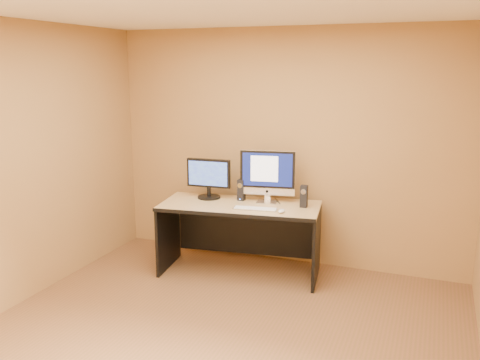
{
  "coord_description": "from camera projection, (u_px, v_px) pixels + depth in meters",
  "views": [
    {
      "loc": [
        1.54,
        -3.36,
        2.19
      ],
      "look_at": [
        -0.28,
        1.32,
        1.05
      ],
      "focal_mm": 38.0,
      "sensor_mm": 36.0,
      "label": 1
    }
  ],
  "objects": [
    {
      "name": "ceiling",
      "position": [
        209.0,
        5.0,
        3.51
      ],
      "size": [
        4.0,
        4.0,
        0.0
      ],
      "primitive_type": "plane",
      "color": "white",
      "rests_on": "walls"
    },
    {
      "name": "mouse",
      "position": [
        282.0,
        211.0,
        5.02
      ],
      "size": [
        0.07,
        0.11,
        0.04
      ],
      "primitive_type": "ellipsoid",
      "rotation": [
        0.0,
        0.0,
        -0.06
      ],
      "color": "silver",
      "rests_on": "desk"
    },
    {
      "name": "speaker_right",
      "position": [
        304.0,
        196.0,
        5.2
      ],
      "size": [
        0.07,
        0.08,
        0.23
      ],
      "primitive_type": null,
      "rotation": [
        0.0,
        0.0,
        0.04
      ],
      "color": "black",
      "rests_on": "desk"
    },
    {
      "name": "cable_b",
      "position": [
        263.0,
        199.0,
        5.51
      ],
      "size": [
        0.03,
        0.19,
        0.01
      ],
      "primitive_type": "cylinder",
      "rotation": [
        1.57,
        0.0,
        -0.12
      ],
      "color": "black",
      "rests_on": "desk"
    },
    {
      "name": "speaker_left",
      "position": [
        241.0,
        190.0,
        5.46
      ],
      "size": [
        0.07,
        0.08,
        0.23
      ],
      "primitive_type": null,
      "rotation": [
        0.0,
        0.0,
        -0.04
      ],
      "color": "black",
      "rests_on": "desk"
    },
    {
      "name": "desk",
      "position": [
        240.0,
        239.0,
        5.41
      ],
      "size": [
        1.74,
        0.94,
        0.77
      ],
      "primitive_type": null,
      "rotation": [
        0.0,
        0.0,
        0.14
      ],
      "color": "tan",
      "rests_on": "ground"
    },
    {
      "name": "imac",
      "position": [
        267.0,
        176.0,
        5.34
      ],
      "size": [
        0.62,
        0.32,
        0.57
      ],
      "primitive_type": null,
      "rotation": [
        0.0,
        0.0,
        0.18
      ],
      "color": "silver",
      "rests_on": "desk"
    },
    {
      "name": "walls",
      "position": [
        211.0,
        187.0,
        3.79
      ],
      "size": [
        4.0,
        4.0,
        2.6
      ],
      "primitive_type": null,
      "color": "olive",
      "rests_on": "ground"
    },
    {
      "name": "floor",
      "position": [
        213.0,
        344.0,
        4.08
      ],
      "size": [
        4.0,
        4.0,
        0.0
      ],
      "primitive_type": "plane",
      "color": "brown",
      "rests_on": "ground"
    },
    {
      "name": "second_monitor",
      "position": [
        209.0,
        179.0,
        5.53
      ],
      "size": [
        0.51,
        0.29,
        0.43
      ],
      "primitive_type": null,
      "rotation": [
        0.0,
        0.0,
        0.08
      ],
      "color": "black",
      "rests_on": "desk"
    },
    {
      "name": "keyboard",
      "position": [
        255.0,
        209.0,
        5.13
      ],
      "size": [
        0.46,
        0.19,
        0.02
      ],
      "primitive_type": "cube",
      "rotation": [
        0.0,
        0.0,
        0.15
      ],
      "color": "#B9BABE",
      "rests_on": "desk"
    },
    {
      "name": "cable_a",
      "position": [
        277.0,
        201.0,
        5.44
      ],
      "size": [
        0.12,
        0.2,
        0.01
      ],
      "primitive_type": "cylinder",
      "rotation": [
        1.57,
        0.0,
        0.53
      ],
      "color": "black",
      "rests_on": "desk"
    }
  ]
}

